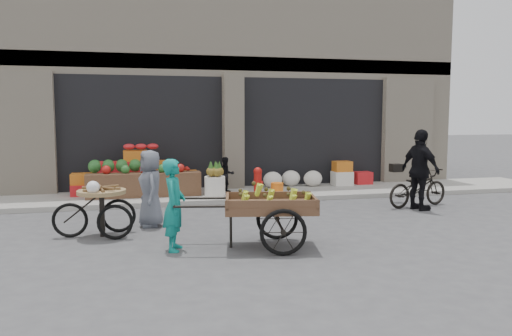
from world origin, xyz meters
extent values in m
plane|color=#424244|center=(0.00, 0.00, 0.00)|extent=(80.00, 80.00, 0.00)
cube|color=gray|center=(0.00, 4.10, 0.06)|extent=(18.00, 2.20, 0.12)
cube|color=beige|center=(0.00, 8.20, 3.50)|extent=(14.00, 6.00, 7.00)
cube|color=gray|center=(0.00, 5.35, 3.60)|extent=(14.00, 0.30, 0.40)
cube|color=black|center=(-2.48, 6.00, 1.67)|extent=(4.40, 1.60, 3.10)
cube|color=black|center=(2.48, 6.00, 1.67)|extent=(4.40, 1.60, 3.10)
cube|color=beige|center=(0.00, 5.15, 1.67)|extent=(0.55, 0.80, 3.22)
cube|color=brown|center=(-2.48, 3.95, 0.42)|extent=(2.80, 0.45, 0.60)
sphere|color=#1E5923|center=(-3.17, 4.45, 0.86)|extent=(0.34, 0.34, 0.34)
cylinder|color=silver|center=(-0.75, 3.60, 0.37)|extent=(0.52, 0.52, 0.50)
cylinder|color=#A5140F|center=(0.35, 3.55, 0.40)|extent=(0.20, 0.20, 0.56)
sphere|color=#A5140F|center=(0.35, 3.55, 0.72)|extent=(0.22, 0.22, 0.22)
cylinder|color=orange|center=(0.85, 3.50, 0.27)|extent=(0.32, 0.32, 0.30)
ellipsoid|color=silver|center=(1.68, 4.70, 0.34)|extent=(1.70, 0.60, 0.44)
imported|color=black|center=(-0.35, 4.20, 0.58)|extent=(0.51, 0.43, 0.93)
cube|color=brown|center=(-0.59, -1.03, 0.67)|extent=(1.61, 1.21, 0.13)
torus|color=black|center=(-0.53, -1.57, 0.37)|extent=(0.73, 0.21, 0.73)
torus|color=black|center=(-0.33, -0.55, 0.37)|extent=(0.73, 0.21, 0.73)
cylinder|color=black|center=(-1.22, -0.91, 0.30)|extent=(0.05, 0.05, 0.60)
imported|color=#107D73|center=(-2.12, -0.84, 0.73)|extent=(0.46, 0.60, 1.46)
cylinder|color=#9E7F51|center=(-3.29, 0.39, 0.80)|extent=(0.91, 0.91, 0.07)
cube|color=black|center=(-3.29, 0.39, 0.40)|extent=(0.09, 0.09, 0.80)
torus|color=black|center=(-3.06, 0.09, 0.31)|extent=(0.62, 0.11, 0.62)
torus|color=black|center=(-3.01, 0.65, 0.31)|extent=(0.62, 0.11, 0.62)
torus|color=black|center=(-3.83, 0.44, 0.31)|extent=(0.62, 0.11, 0.62)
imported|color=slate|center=(-2.42, 1.03, 0.74)|extent=(0.57, 0.79, 1.48)
imported|color=black|center=(3.77, 1.67, 0.45)|extent=(1.81, 0.96, 0.90)
imported|color=black|center=(3.57, 1.27, 0.92)|extent=(0.68, 1.15, 1.84)
camera|label=1|loc=(-2.72, -8.70, 2.14)|focal=35.00mm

